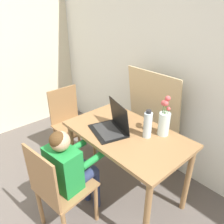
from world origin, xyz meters
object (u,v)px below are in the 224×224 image
object	(u,v)px
chair_occupied	(59,189)
person_seated	(70,167)
chair_spare	(70,123)
water_bottle	(147,124)
laptop	(113,125)
flower_vase	(164,121)

from	to	relation	value
chair_occupied	person_seated	size ratio (longest dim) A/B	0.91
chair_spare	chair_occupied	bearing A→B (deg)	-127.99
water_bottle	chair_occupied	bearing A→B (deg)	-107.81
laptop	flower_vase	world-z (taller)	flower_vase
flower_vase	water_bottle	bearing A→B (deg)	-118.16
chair_occupied	water_bottle	world-z (taller)	water_bottle
chair_occupied	chair_spare	xyz separation A→B (m)	(-0.84, 0.63, 0.00)
person_seated	water_bottle	bearing A→B (deg)	-119.66
flower_vase	chair_spare	bearing A→B (deg)	-167.60
laptop	water_bottle	xyz separation A→B (m)	(0.27, 0.15, 0.06)
person_seated	flower_vase	size ratio (longest dim) A/B	2.67
chair_spare	person_seated	size ratio (longest dim) A/B	0.91
flower_vase	water_bottle	distance (m)	0.15
chair_spare	flower_vase	size ratio (longest dim) A/B	2.43
chair_spare	person_seated	xyz separation A→B (m)	(0.82, -0.50, 0.14)
water_bottle	flower_vase	bearing A→B (deg)	61.84
person_seated	laptop	size ratio (longest dim) A/B	2.39
laptop	flower_vase	distance (m)	0.45
chair_spare	laptop	xyz separation A→B (m)	(0.81, -0.03, 0.35)
laptop	flower_vase	bearing A→B (deg)	56.73
chair_occupied	chair_spare	size ratio (longest dim) A/B	1.00
laptop	chair_spare	bearing A→B (deg)	-165.88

